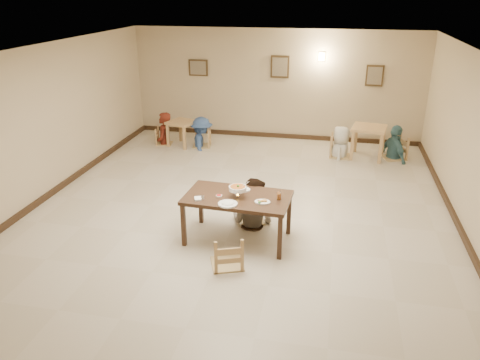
% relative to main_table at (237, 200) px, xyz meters
% --- Properties ---
extents(floor, '(10.00, 10.00, 0.00)m').
position_rel_main_table_xyz_m(floor, '(-0.18, 0.98, -0.73)').
color(floor, beige).
rests_on(floor, ground).
extents(ceiling, '(10.00, 10.00, 0.00)m').
position_rel_main_table_xyz_m(ceiling, '(-0.18, 0.98, 2.27)').
color(ceiling, silver).
rests_on(ceiling, wall_back).
extents(wall_back, '(10.00, 0.00, 10.00)m').
position_rel_main_table_xyz_m(wall_back, '(-0.18, 5.98, 0.77)').
color(wall_back, '#C8B392').
rests_on(wall_back, floor).
extents(wall_front, '(10.00, 0.00, 10.00)m').
position_rel_main_table_xyz_m(wall_front, '(-0.18, -4.02, 0.77)').
color(wall_front, '#C8B392').
rests_on(wall_front, floor).
extents(wall_left, '(0.00, 10.00, 10.00)m').
position_rel_main_table_xyz_m(wall_left, '(-4.18, 0.98, 0.77)').
color(wall_left, '#C8B392').
rests_on(wall_left, floor).
extents(wall_right, '(0.00, 10.00, 10.00)m').
position_rel_main_table_xyz_m(wall_right, '(3.82, 0.98, 0.77)').
color(wall_right, '#C8B392').
rests_on(wall_right, floor).
extents(baseboard_back, '(8.00, 0.06, 0.12)m').
position_rel_main_table_xyz_m(baseboard_back, '(-0.18, 5.95, -0.67)').
color(baseboard_back, '#312014').
rests_on(baseboard_back, floor).
extents(baseboard_left, '(0.06, 10.00, 0.12)m').
position_rel_main_table_xyz_m(baseboard_left, '(-4.15, 0.98, -0.67)').
color(baseboard_left, '#312014').
rests_on(baseboard_left, floor).
extents(baseboard_right, '(0.06, 10.00, 0.12)m').
position_rel_main_table_xyz_m(baseboard_right, '(3.79, 0.98, -0.67)').
color(baseboard_right, '#312014').
rests_on(baseboard_right, floor).
extents(picture_a, '(0.55, 0.04, 0.45)m').
position_rel_main_table_xyz_m(picture_a, '(-2.38, 5.93, 1.17)').
color(picture_a, '#3C2B18').
rests_on(picture_a, wall_back).
extents(picture_b, '(0.50, 0.04, 0.60)m').
position_rel_main_table_xyz_m(picture_b, '(-0.08, 5.93, 1.27)').
color(picture_b, '#3C2B18').
rests_on(picture_b, wall_back).
extents(picture_c, '(0.45, 0.04, 0.55)m').
position_rel_main_table_xyz_m(picture_c, '(2.42, 5.93, 1.12)').
color(picture_c, '#3C2B18').
rests_on(picture_c, wall_back).
extents(wall_sconce, '(0.16, 0.05, 0.22)m').
position_rel_main_table_xyz_m(wall_sconce, '(1.02, 5.94, 1.57)').
color(wall_sconce, '#FFD88C').
rests_on(wall_sconce, wall_back).
extents(main_table, '(1.79, 1.08, 0.81)m').
position_rel_main_table_xyz_m(main_table, '(0.00, 0.00, 0.00)').
color(main_table, '#3C2517').
rests_on(main_table, floor).
extents(chair_far, '(0.42, 0.42, 0.89)m').
position_rel_main_table_xyz_m(chair_far, '(0.13, 0.72, -0.28)').
color(chair_far, tan).
rests_on(chair_far, floor).
extents(chair_near, '(0.48, 0.48, 1.02)m').
position_rel_main_table_xyz_m(chair_near, '(0.01, -0.81, -0.22)').
color(chair_near, tan).
rests_on(chair_near, floor).
extents(main_diner, '(1.04, 0.93, 1.77)m').
position_rel_main_table_xyz_m(main_diner, '(0.15, 0.63, 0.15)').
color(main_diner, gray).
rests_on(main_diner, floor).
extents(curry_warmer, '(0.32, 0.29, 0.26)m').
position_rel_main_table_xyz_m(curry_warmer, '(0.01, -0.03, 0.23)').
color(curry_warmer, silver).
rests_on(curry_warmer, main_table).
extents(rice_plate_far, '(0.29, 0.29, 0.07)m').
position_rel_main_table_xyz_m(rice_plate_far, '(0.02, 0.25, 0.10)').
color(rice_plate_far, white).
rests_on(rice_plate_far, main_table).
extents(rice_plate_near, '(0.31, 0.31, 0.07)m').
position_rel_main_table_xyz_m(rice_plate_near, '(-0.08, -0.35, 0.10)').
color(rice_plate_near, white).
rests_on(rice_plate_near, main_table).
extents(fried_plate, '(0.25, 0.25, 0.06)m').
position_rel_main_table_xyz_m(fried_plate, '(0.44, -0.17, 0.10)').
color(fried_plate, white).
rests_on(fried_plate, main_table).
extents(chili_dish, '(0.10, 0.10, 0.02)m').
position_rel_main_table_xyz_m(chili_dish, '(-0.30, -0.07, 0.09)').
color(chili_dish, white).
rests_on(chili_dish, main_table).
extents(napkin_cutlery, '(0.18, 0.24, 0.03)m').
position_rel_main_table_xyz_m(napkin_cutlery, '(-0.60, -0.26, 0.09)').
color(napkin_cutlery, white).
rests_on(napkin_cutlery, main_table).
extents(drink_glass, '(0.07, 0.07, 0.13)m').
position_rel_main_table_xyz_m(drink_glass, '(0.69, 0.00, 0.14)').
color(drink_glass, white).
rests_on(drink_glass, main_table).
extents(bg_table_left, '(0.86, 0.86, 0.67)m').
position_rel_main_table_xyz_m(bg_table_left, '(-2.52, 4.72, -0.19)').
color(bg_table_left, tan).
rests_on(bg_table_left, floor).
extents(bg_table_right, '(0.92, 0.92, 0.80)m').
position_rel_main_table_xyz_m(bg_table_right, '(2.34, 4.73, -0.07)').
color(bg_table_right, tan).
rests_on(bg_table_right, floor).
extents(bg_chair_ll, '(0.41, 0.41, 0.87)m').
position_rel_main_table_xyz_m(bg_chair_ll, '(-3.05, 4.73, -0.29)').
color(bg_chair_ll, tan).
rests_on(bg_chair_ll, floor).
extents(bg_chair_lr, '(0.46, 0.46, 0.99)m').
position_rel_main_table_xyz_m(bg_chair_lr, '(-1.99, 4.73, -0.24)').
color(bg_chair_lr, tan).
rests_on(bg_chair_lr, floor).
extents(bg_chair_rl, '(0.51, 0.51, 1.08)m').
position_rel_main_table_xyz_m(bg_chair_rl, '(1.68, 4.65, -0.19)').
color(bg_chair_rl, tan).
rests_on(bg_chair_rl, floor).
extents(bg_chair_rr, '(0.51, 0.51, 1.09)m').
position_rel_main_table_xyz_m(bg_chair_rr, '(3.01, 4.80, -0.19)').
color(bg_chair_rr, tan).
rests_on(bg_chair_rr, floor).
extents(bg_diner_a, '(0.51, 0.69, 1.76)m').
position_rel_main_table_xyz_m(bg_diner_a, '(-3.05, 4.73, 0.15)').
color(bg_diner_a, '#5C1D13').
rests_on(bg_diner_a, floor).
extents(bg_diner_b, '(0.90, 1.18, 1.61)m').
position_rel_main_table_xyz_m(bg_diner_b, '(-1.99, 4.73, 0.08)').
color(bg_diner_b, '#426199').
rests_on(bg_diner_b, floor).
extents(bg_diner_c, '(0.57, 0.81, 1.58)m').
position_rel_main_table_xyz_m(bg_diner_c, '(1.68, 4.65, 0.06)').
color(bg_diner_c, silver).
rests_on(bg_diner_c, floor).
extents(bg_diner_d, '(0.82, 1.08, 1.71)m').
position_rel_main_table_xyz_m(bg_diner_d, '(3.01, 4.80, 0.13)').
color(bg_diner_d, teal).
rests_on(bg_diner_d, floor).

